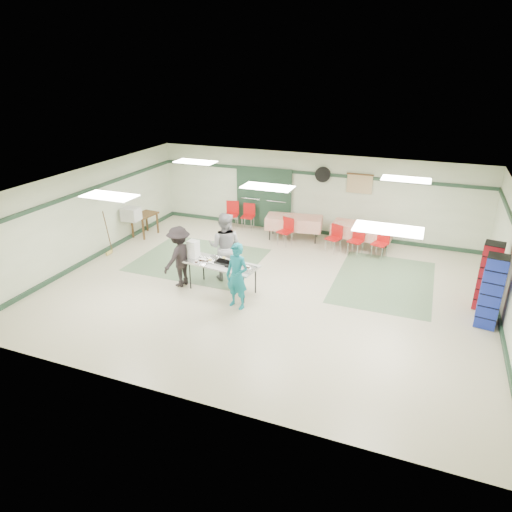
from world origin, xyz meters
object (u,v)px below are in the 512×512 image
(volunteer_dark, at_px, (180,257))
(dining_table_b, at_px, (294,222))
(chair_c, at_px, (381,240))
(serving_table, at_px, (222,265))
(chair_b, at_px, (335,235))
(office_printer, at_px, (131,214))
(broom, at_px, (108,232))
(chair_loose_a, at_px, (249,214))
(printer_table, at_px, (144,217))
(volunteer_grey, at_px, (225,247))
(crate_stack_blue_a, at_px, (489,298))
(crate_stack_red, at_px, (488,277))
(crate_stack_blue_b, at_px, (491,292))
(chair_a, at_px, (357,238))
(chair_loose_b, at_px, (232,212))
(volunteer_teal, at_px, (237,276))
(dining_table_a, at_px, (362,231))
(chair_d, at_px, (287,228))

(volunteer_dark, distance_m, dining_table_b, 4.68)
(dining_table_b, height_order, chair_c, chair_c)
(serving_table, distance_m, chair_b, 4.23)
(office_printer, relative_size, broom, 0.38)
(chair_loose_a, bearing_deg, volunteer_dark, -95.61)
(dining_table_b, distance_m, printer_table, 4.98)
(serving_table, distance_m, office_printer, 4.65)
(volunteer_grey, relative_size, crate_stack_blue_a, 1.47)
(volunteer_dark, distance_m, broom, 3.25)
(crate_stack_red, distance_m, crate_stack_blue_b, 0.84)
(chair_a, xyz_separation_m, crate_stack_blue_a, (3.38, -2.95, 0.10))
(chair_a, height_order, chair_loose_b, chair_loose_b)
(volunteer_grey, bearing_deg, chair_c, -150.56)
(volunteer_grey, height_order, crate_stack_blue_b, volunteer_grey)
(volunteer_teal, bearing_deg, chair_loose_b, 128.10)
(dining_table_a, relative_size, office_printer, 3.54)
(crate_stack_blue_b, bearing_deg, chair_loose_b, 153.43)
(crate_stack_blue_a, bearing_deg, dining_table_b, 147.61)
(chair_loose_a, bearing_deg, office_printer, -144.94)
(volunteer_teal, bearing_deg, chair_d, 104.96)
(volunteer_dark, height_order, chair_loose_b, volunteer_dark)
(chair_c, bearing_deg, volunteer_teal, -104.74)
(volunteer_teal, distance_m, office_printer, 5.53)
(chair_c, bearing_deg, volunteer_grey, -122.89)
(crate_stack_blue_b, bearing_deg, volunteer_teal, -167.50)
(crate_stack_blue_a, distance_m, printer_table, 10.50)
(printer_table, bearing_deg, office_printer, -84.08)
(chair_a, bearing_deg, crate_stack_red, -15.99)
(dining_table_a, bearing_deg, volunteer_grey, -127.07)
(dining_table_a, height_order, chair_a, chair_a)
(chair_b, xyz_separation_m, chair_loose_b, (-3.83, 0.86, 0.06))
(serving_table, distance_m, volunteer_dark, 1.17)
(chair_d, xyz_separation_m, crate_stack_blue_b, (5.62, -3.09, 0.31))
(volunteer_dark, relative_size, chair_a, 1.87)
(chair_loose_a, distance_m, office_printer, 3.97)
(chair_loose_a, height_order, crate_stack_red, crate_stack_red)
(crate_stack_red, bearing_deg, printer_table, 172.73)
(chair_d, bearing_deg, dining_table_b, 100.62)
(dining_table_a, distance_m, crate_stack_red, 4.38)
(dining_table_b, bearing_deg, chair_loose_b, 163.96)
(volunteer_grey, distance_m, office_printer, 4.15)
(volunteer_dark, height_order, chair_loose_a, volunteer_dark)
(volunteer_grey, height_order, dining_table_b, volunteer_grey)
(volunteer_grey, xyz_separation_m, chair_d, (0.76, 2.99, -0.39))
(volunteer_teal, bearing_deg, crate_stack_blue_b, 25.41)
(volunteer_grey, relative_size, broom, 1.35)
(volunteer_teal, distance_m, dining_table_a, 5.31)
(volunteer_teal, relative_size, chair_b, 1.92)
(chair_a, bearing_deg, printer_table, -154.81)
(volunteer_grey, distance_m, chair_loose_b, 4.14)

